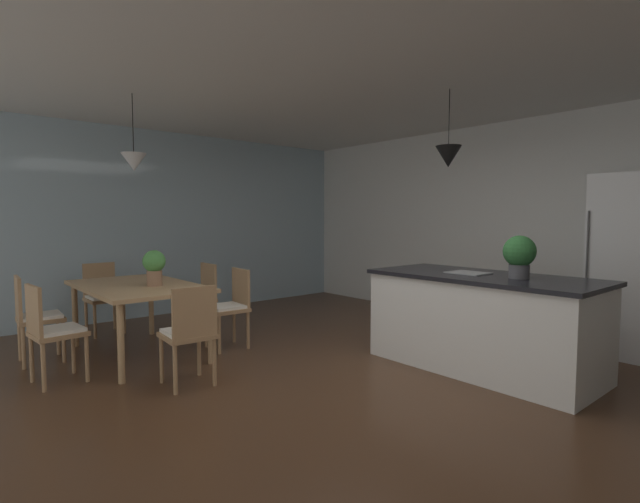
{
  "coord_description": "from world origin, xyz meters",
  "views": [
    {
      "loc": [
        2.73,
        -2.72,
        1.44
      ],
      "look_at": [
        -0.81,
        0.33,
        1.1
      ],
      "focal_mm": 26.32,
      "sensor_mm": 36.0,
      "label": 1
    }
  ],
  "objects_px": {
    "chair_near_left": "(35,315)",
    "chair_far_left": "(199,296)",
    "kitchen_island": "(482,321)",
    "refrigerator": "(635,266)",
    "dining_table": "(138,291)",
    "potted_plant_on_island": "(519,254)",
    "chair_window_end": "(103,295)",
    "potted_plant_on_table": "(154,265)",
    "chair_kitchen_end": "(189,331)",
    "chair_far_right": "(231,305)",
    "chair_near_right": "(52,330)"
  },
  "relations": [
    {
      "from": "chair_near_left",
      "to": "chair_far_left",
      "type": "bearing_deg",
      "value": 89.88
    },
    {
      "from": "kitchen_island",
      "to": "refrigerator",
      "type": "distance_m",
      "value": 1.81
    },
    {
      "from": "dining_table",
      "to": "potted_plant_on_island",
      "type": "bearing_deg",
      "value": 38.22
    },
    {
      "from": "dining_table",
      "to": "chair_near_left",
      "type": "relative_size",
      "value": 1.96
    },
    {
      "from": "chair_window_end",
      "to": "chair_near_left",
      "type": "distance_m",
      "value": 1.21
    },
    {
      "from": "refrigerator",
      "to": "potted_plant_on_table",
      "type": "bearing_deg",
      "value": -130.28
    },
    {
      "from": "potted_plant_on_island",
      "to": "refrigerator",
      "type": "bearing_deg",
      "value": 73.37
    },
    {
      "from": "chair_kitchen_end",
      "to": "refrigerator",
      "type": "height_order",
      "value": "refrigerator"
    },
    {
      "from": "potted_plant_on_table",
      "to": "chair_window_end",
      "type": "bearing_deg",
      "value": -175.99
    },
    {
      "from": "chair_far_right",
      "to": "dining_table",
      "type": "bearing_deg",
      "value": -113.78
    },
    {
      "from": "chair_near_left",
      "to": "dining_table",
      "type": "bearing_deg",
      "value": 66.26
    },
    {
      "from": "chair_far_right",
      "to": "chair_far_left",
      "type": "height_order",
      "value": "same"
    },
    {
      "from": "chair_window_end",
      "to": "chair_near_left",
      "type": "height_order",
      "value": "same"
    },
    {
      "from": "chair_window_end",
      "to": "chair_far_right",
      "type": "height_order",
      "value": "same"
    },
    {
      "from": "chair_kitchen_end",
      "to": "chair_near_left",
      "type": "bearing_deg",
      "value": -151.47
    },
    {
      "from": "chair_kitchen_end",
      "to": "chair_near_right",
      "type": "xyz_separation_m",
      "value": [
        -0.83,
        -0.87,
        0.0
      ]
    },
    {
      "from": "chair_kitchen_end",
      "to": "kitchen_island",
      "type": "height_order",
      "value": "kitchen_island"
    },
    {
      "from": "chair_far_left",
      "to": "chair_far_right",
      "type": "bearing_deg",
      "value": -0.01
    },
    {
      "from": "potted_plant_on_island",
      "to": "dining_table",
      "type": "bearing_deg",
      "value": -141.78
    },
    {
      "from": "chair_far_right",
      "to": "refrigerator",
      "type": "xyz_separation_m",
      "value": [
        3.01,
        2.98,
        0.47
      ]
    },
    {
      "from": "dining_table",
      "to": "chair_window_end",
      "type": "distance_m",
      "value": 1.24
    },
    {
      "from": "dining_table",
      "to": "chair_window_end",
      "type": "height_order",
      "value": "chair_window_end"
    },
    {
      "from": "chair_near_right",
      "to": "chair_far_right",
      "type": "relative_size",
      "value": 1.0
    },
    {
      "from": "chair_far_right",
      "to": "chair_near_left",
      "type": "bearing_deg",
      "value": -113.76
    },
    {
      "from": "chair_near_left",
      "to": "chair_far_left",
      "type": "relative_size",
      "value": 1.0
    },
    {
      "from": "chair_near_right",
      "to": "kitchen_island",
      "type": "height_order",
      "value": "kitchen_island"
    },
    {
      "from": "kitchen_island",
      "to": "chair_far_right",
      "type": "bearing_deg",
      "value": -146.94
    },
    {
      "from": "potted_plant_on_island",
      "to": "kitchen_island",
      "type": "bearing_deg",
      "value": 180.0
    },
    {
      "from": "chair_near_right",
      "to": "chair_far_left",
      "type": "height_order",
      "value": "same"
    },
    {
      "from": "chair_kitchen_end",
      "to": "chair_near_right",
      "type": "bearing_deg",
      "value": -133.67
    },
    {
      "from": "chair_near_right",
      "to": "chair_far_right",
      "type": "distance_m",
      "value": 1.75
    },
    {
      "from": "dining_table",
      "to": "chair_near_left",
      "type": "distance_m",
      "value": 0.98
    },
    {
      "from": "chair_far_left",
      "to": "potted_plant_on_table",
      "type": "relative_size",
      "value": 2.38
    },
    {
      "from": "potted_plant_on_island",
      "to": "potted_plant_on_table",
      "type": "bearing_deg",
      "value": -140.93
    },
    {
      "from": "chair_far_right",
      "to": "chair_kitchen_end",
      "type": "bearing_deg",
      "value": -46.53
    },
    {
      "from": "chair_near_left",
      "to": "potted_plant_on_table",
      "type": "bearing_deg",
      "value": 58.59
    },
    {
      "from": "chair_near_right",
      "to": "chair_far_left",
      "type": "distance_m",
      "value": 1.91
    },
    {
      "from": "dining_table",
      "to": "chair_near_left",
      "type": "height_order",
      "value": "chair_near_left"
    },
    {
      "from": "chair_far_left",
      "to": "kitchen_island",
      "type": "relative_size",
      "value": 0.42
    },
    {
      "from": "chair_near_right",
      "to": "potted_plant_on_table",
      "type": "bearing_deg",
      "value": 100.29
    },
    {
      "from": "dining_table",
      "to": "potted_plant_on_island",
      "type": "height_order",
      "value": "potted_plant_on_island"
    },
    {
      "from": "chair_window_end",
      "to": "chair_kitchen_end",
      "type": "distance_m",
      "value": 2.44
    },
    {
      "from": "chair_window_end",
      "to": "potted_plant_on_island",
      "type": "distance_m",
      "value": 4.8
    },
    {
      "from": "chair_window_end",
      "to": "chair_far_right",
      "type": "distance_m",
      "value": 1.83
    },
    {
      "from": "chair_far_left",
      "to": "kitchen_island",
      "type": "xyz_separation_m",
      "value": [
        2.97,
        1.44,
        -0.01
      ]
    },
    {
      "from": "chair_far_right",
      "to": "potted_plant_on_island",
      "type": "distance_m",
      "value": 3.0
    },
    {
      "from": "chair_near_left",
      "to": "kitchen_island",
      "type": "xyz_separation_m",
      "value": [
        2.98,
        3.19,
        -0.01
      ]
    },
    {
      "from": "kitchen_island",
      "to": "potted_plant_on_island",
      "type": "bearing_deg",
      "value": 0.0
    },
    {
      "from": "chair_near_right",
      "to": "refrigerator",
      "type": "xyz_separation_m",
      "value": [
        3.01,
        4.74,
        0.47
      ]
    },
    {
      "from": "chair_near_right",
      "to": "potted_plant_on_table",
      "type": "distance_m",
      "value": 1.1
    }
  ]
}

